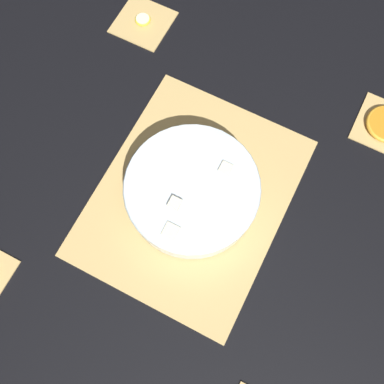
# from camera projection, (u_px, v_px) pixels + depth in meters

# --- Properties ---
(ground_plane) EXTENTS (6.00, 6.00, 0.00)m
(ground_plane) POSITION_uv_depth(u_px,v_px,m) (192.00, 197.00, 0.90)
(ground_plane) COLOR black
(bamboo_mat_center) EXTENTS (0.45, 0.36, 0.01)m
(bamboo_mat_center) POSITION_uv_depth(u_px,v_px,m) (192.00, 196.00, 0.90)
(bamboo_mat_center) COLOR tan
(bamboo_mat_center) RESTS_ON ground_plane
(coaster_mat_near_left) EXTENTS (0.12, 0.12, 0.01)m
(coaster_mat_near_left) POSITION_uv_depth(u_px,v_px,m) (143.00, 22.00, 1.03)
(coaster_mat_near_left) COLOR tan
(coaster_mat_near_left) RESTS_ON ground_plane
(fruit_salad_bowl) EXTENTS (0.26, 0.26, 0.07)m
(fruit_salad_bowl) POSITION_uv_depth(u_px,v_px,m) (192.00, 190.00, 0.86)
(fruit_salad_bowl) COLOR silver
(fruit_salad_bowl) RESTS_ON bamboo_mat_center
(banana_coin_single) EXTENTS (0.04, 0.04, 0.01)m
(banana_coin_single) POSITION_uv_depth(u_px,v_px,m) (143.00, 20.00, 1.02)
(banana_coin_single) COLOR #F4EABC
(banana_coin_single) RESTS_ON coaster_mat_near_left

